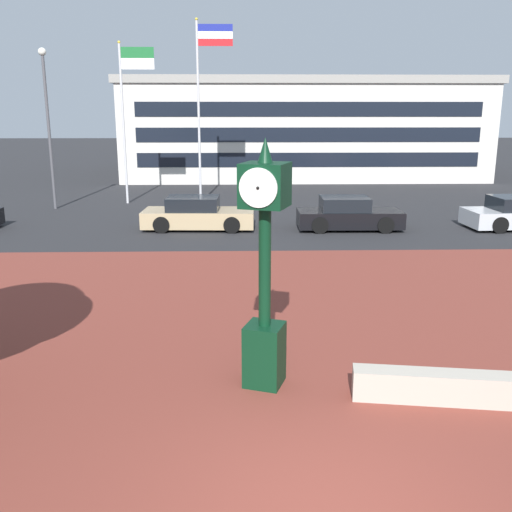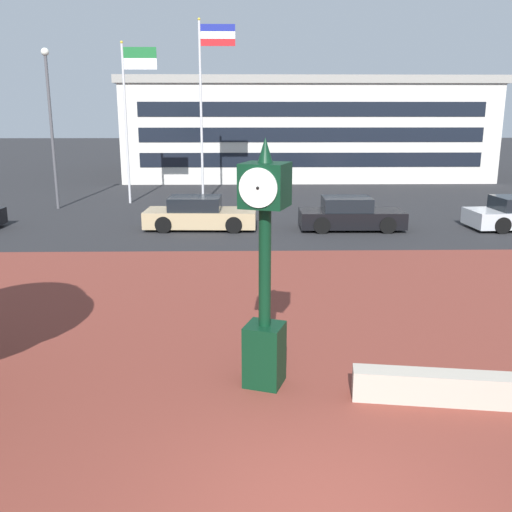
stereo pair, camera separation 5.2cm
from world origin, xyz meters
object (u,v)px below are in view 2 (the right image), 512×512
object	(u,v)px
flagpole_primary	(130,107)
street_lamp_post	(50,114)
flagpole_secondary	(205,95)
street_clock	(265,273)
car_street_near	(199,215)
car_street_mid	(350,215)
civic_building	(300,127)

from	to	relation	value
flagpole_primary	street_lamp_post	xyz separation A→B (m)	(-3.35, -1.66, -0.30)
flagpole_secondary	street_lamp_post	world-z (taller)	flagpole_secondary
street_clock	flagpole_secondary	world-z (taller)	flagpole_secondary
street_clock	car_street_near	xyz separation A→B (m)	(-2.09, 13.39, -1.39)
street_clock	car_street_mid	size ratio (longest dim) A/B	1.01
civic_building	street_lamp_post	bearing A→B (deg)	-128.15
street_clock	civic_building	xyz separation A→B (m)	(3.98, 35.32, 1.43)
flagpole_primary	flagpole_secondary	size ratio (longest dim) A/B	0.88
flagpole_secondary	civic_building	xyz separation A→B (m)	(6.19, 15.20, -1.92)
car_street_near	flagpole_secondary	xyz separation A→B (m)	(-0.12, 6.73, 4.74)
street_lamp_post	car_street_near	bearing A→B (deg)	-35.21
car_street_near	street_lamp_post	world-z (taller)	street_lamp_post
car_street_near	civic_building	bearing A→B (deg)	166.66
flagpole_secondary	street_lamp_post	distance (m)	7.31
flagpole_primary	street_lamp_post	size ratio (longest dim) A/B	1.07
flagpole_primary	car_street_mid	bearing A→B (deg)	-35.49
car_street_near	flagpole_secondary	distance (m)	8.23
flagpole_secondary	street_clock	bearing A→B (deg)	-83.74
flagpole_secondary	civic_building	world-z (taller)	flagpole_secondary
street_lamp_post	car_street_mid	bearing A→B (deg)	-22.01
car_street_near	civic_building	size ratio (longest dim) A/B	0.18
car_street_mid	street_lamp_post	size ratio (longest dim) A/B	0.56
civic_building	street_clock	bearing A→B (deg)	-96.43
street_clock	flagpole_primary	xyz separation A→B (m)	(-5.92, 20.12, 2.77)
car_street_mid	flagpole_primary	xyz separation A→B (m)	(-9.77, 6.97, 4.15)
car_street_near	car_street_mid	size ratio (longest dim) A/B	1.08
civic_building	flagpole_primary	bearing A→B (deg)	-123.08
flagpole_secondary	civic_building	bearing A→B (deg)	67.84
street_lamp_post	civic_building	bearing A→B (deg)	51.85
flagpole_primary	flagpole_secondary	xyz separation A→B (m)	(3.71, -0.00, 0.58)
street_lamp_post	street_clock	bearing A→B (deg)	-63.35
car_street_mid	street_lamp_post	bearing A→B (deg)	-111.23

